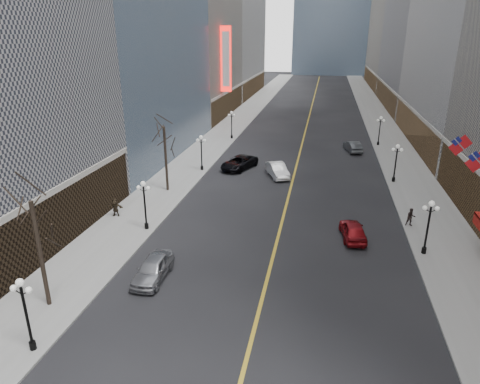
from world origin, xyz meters
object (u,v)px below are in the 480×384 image
at_px(streetlamp_east_2, 396,159).
at_px(car_nb_mid, 277,170).
at_px(streetlamp_west_0, 25,307).
at_px(streetlamp_west_1, 144,200).
at_px(streetlamp_east_1, 429,222).
at_px(car_sb_mid, 353,230).
at_px(streetlamp_east_3, 380,128).
at_px(car_sb_far, 353,147).
at_px(car_nb_far, 239,163).
at_px(streetlamp_west_2, 201,149).
at_px(streetlamp_west_3, 232,122).
at_px(car_nb_near, 153,269).

bearing_deg(streetlamp_east_2, car_nb_mid, -178.29).
relative_size(streetlamp_west_0, streetlamp_west_1, 1.00).
height_order(streetlamp_east_1, car_sb_mid, streetlamp_east_1).
bearing_deg(streetlamp_east_3, car_sb_far, -132.93).
relative_size(streetlamp_east_2, car_sb_mid, 0.97).
bearing_deg(streetlamp_east_1, car_nb_far, 133.88).
height_order(streetlamp_west_1, car_nb_mid, streetlamp_west_1).
relative_size(streetlamp_east_2, car_nb_mid, 0.88).
bearing_deg(streetlamp_west_0, streetlamp_west_2, 90.00).
bearing_deg(streetlamp_east_1, streetlamp_east_2, 90.00).
bearing_deg(car_sb_mid, streetlamp_east_1, 153.90).
height_order(car_nb_mid, car_sb_mid, car_nb_mid).
height_order(streetlamp_east_1, streetlamp_west_0, same).
height_order(streetlamp_east_1, streetlamp_west_3, same).
height_order(streetlamp_west_0, car_nb_mid, streetlamp_west_0).
distance_m(car_nb_near, car_sb_far, 42.22).
bearing_deg(streetlamp_west_2, streetlamp_east_2, 0.00).
xyz_separation_m(streetlamp_east_3, car_nb_near, (-19.89, -43.57, -2.08)).
distance_m(streetlamp_west_0, streetlamp_west_2, 34.00).
bearing_deg(streetlamp_west_3, car_nb_mid, -61.97).
height_order(streetlamp_west_3, car_sb_mid, streetlamp_west_3).
relative_size(streetlamp_east_1, streetlamp_west_2, 1.00).
height_order(streetlamp_east_1, car_sb_far, streetlamp_east_1).
height_order(streetlamp_east_1, car_nb_far, streetlamp_east_1).
xyz_separation_m(car_nb_mid, car_sb_far, (9.69, 13.99, -0.05)).
bearing_deg(car_nb_far, car_sb_far, 58.82).
distance_m(car_nb_mid, car_sb_mid, 17.79).
relative_size(streetlamp_west_1, car_nb_far, 0.75).
bearing_deg(streetlamp_west_1, car_nb_near, -63.90).
relative_size(streetlamp_west_2, car_nb_mid, 0.88).
xyz_separation_m(streetlamp_west_2, car_nb_far, (4.53, 1.83, -2.07)).
bearing_deg(car_sb_far, car_nb_near, 53.89).
xyz_separation_m(streetlamp_west_2, car_nb_mid, (9.80, -0.41, -2.06)).
relative_size(streetlamp_east_1, streetlamp_east_2, 1.00).
bearing_deg(streetlamp_west_2, car_nb_far, 21.96).
height_order(car_nb_near, car_nb_mid, car_nb_mid).
bearing_deg(car_sb_far, streetlamp_west_1, 44.16).
bearing_deg(streetlamp_west_3, car_sb_far, -12.77).
bearing_deg(car_nb_far, streetlamp_east_3, 60.96).
bearing_deg(streetlamp_west_1, car_nb_mid, 60.87).
xyz_separation_m(streetlamp_east_1, car_nb_far, (-19.07, 19.83, -2.07)).
relative_size(streetlamp_west_1, car_nb_mid, 0.88).
xyz_separation_m(car_nb_near, car_nb_far, (0.82, 27.40, 0.01)).
xyz_separation_m(streetlamp_east_2, streetlamp_east_3, (0.00, 18.00, 0.00)).
bearing_deg(streetlamp_west_3, car_nb_far, -74.34).
xyz_separation_m(streetlamp_west_0, car_sb_mid, (18.13, 17.87, -2.11)).
relative_size(streetlamp_east_1, car_nb_mid, 0.88).
xyz_separation_m(streetlamp_west_2, car_nb_near, (3.71, -25.57, -2.08)).
relative_size(streetlamp_west_3, car_sb_far, 0.94).
xyz_separation_m(streetlamp_east_3, car_nb_far, (-19.07, -16.17, -2.07)).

